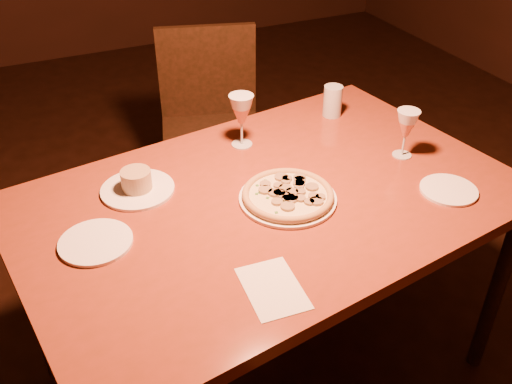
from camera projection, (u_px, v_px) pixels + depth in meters
name	position (u px, v px, depth m)	size (l,w,h in m)	color
floor	(232.00, 338.00, 2.37)	(7.00, 7.00, 0.00)	black
dining_table	(269.00, 214.00, 1.83)	(1.67, 1.21, 0.83)	maroon
chair_far	(211.00, 122.00, 2.77)	(0.59, 0.59, 0.98)	black
pizza_plate	(288.00, 195.00, 1.75)	(0.30, 0.30, 0.03)	white
ramekin_saucer	(137.00, 185.00, 1.79)	(0.23, 0.23, 0.07)	white
wine_glass_far	(242.00, 121.00, 1.99)	(0.09, 0.09, 0.19)	#CD7455
wine_glass_right	(405.00, 134.00, 1.94)	(0.08, 0.08, 0.17)	#CD7455
water_tumbler	(333.00, 101.00, 2.20)	(0.07, 0.07, 0.12)	#AEB9BE
side_plate_left	(96.00, 242.00, 1.59)	(0.21, 0.21, 0.01)	white
side_plate_near	(449.00, 190.00, 1.80)	(0.18, 0.18, 0.01)	white
menu_card	(273.00, 288.00, 1.44)	(0.14, 0.20, 0.00)	white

